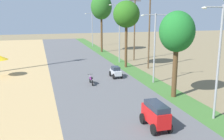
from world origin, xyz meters
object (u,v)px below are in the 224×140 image
at_px(streetlamp_farthest, 92,27).
at_px(utility_pole_far, 135,28).
at_px(median_tree_second, 177,33).
at_px(car_van_red, 156,114).
at_px(streetlamp_near, 219,55).
at_px(streetlamp_far, 120,29).
at_px(median_tree_fourth, 101,7).
at_px(motorbike_ahead_second, 91,79).
at_px(streetlamp_mid, 155,43).
at_px(median_tree_third, 126,15).
at_px(car_hatchback_silver, 116,72).
at_px(utility_pole_near, 149,30).

bearing_deg(streetlamp_farthest, utility_pole_far, -81.39).
height_order(median_tree_second, utility_pole_far, utility_pole_far).
relative_size(streetlamp_farthest, car_van_red, 2.98).
distance_m(streetlamp_near, streetlamp_far, 21.77).
height_order(median_tree_fourth, utility_pole_far, median_tree_fourth).
distance_m(median_tree_second, motorbike_ahead_second, 9.87).
distance_m(streetlamp_mid, streetlamp_far, 11.94).
relative_size(streetlamp_near, streetlamp_farthest, 1.07).
relative_size(streetlamp_far, car_van_red, 3.51).
distance_m(median_tree_third, car_hatchback_silver, 8.59).
relative_size(median_tree_fourth, car_van_red, 4.34).
bearing_deg(utility_pole_near, median_tree_third, 153.26).
height_order(car_van_red, motorbike_ahead_second, car_van_red).
bearing_deg(motorbike_ahead_second, streetlamp_far, 59.32).
relative_size(median_tree_third, streetlamp_mid, 1.22).
bearing_deg(median_tree_second, car_hatchback_silver, 110.18).
height_order(streetlamp_mid, streetlamp_far, streetlamp_far).
height_order(median_tree_fourth, streetlamp_mid, median_tree_fourth).
bearing_deg(car_van_red, utility_pole_near, 67.73).
distance_m(median_tree_third, median_tree_fourth, 14.56).
relative_size(median_tree_second, streetlamp_mid, 1.03).
height_order(streetlamp_mid, utility_pole_far, utility_pole_far).
bearing_deg(median_tree_third, utility_pole_far, 58.38).
xyz_separation_m(median_tree_third, median_tree_fourth, (0.19, 14.51, 1.23)).
xyz_separation_m(streetlamp_far, utility_pole_far, (2.78, 1.23, 0.03)).
relative_size(car_hatchback_silver, motorbike_ahead_second, 1.11).
relative_size(median_tree_third, utility_pole_far, 0.92).
xyz_separation_m(streetlamp_far, car_hatchback_silver, (-3.19, -8.80, -4.14)).
bearing_deg(streetlamp_farthest, car_hatchback_silver, -96.42).
height_order(streetlamp_farthest, utility_pole_near, utility_pole_near).
height_order(median_tree_third, streetlamp_farthest, median_tree_third).
relative_size(median_tree_fourth, streetlamp_far, 1.24).
bearing_deg(median_tree_second, median_tree_third, 89.77).
xyz_separation_m(utility_pole_far, car_hatchback_silver, (-5.97, -10.03, -4.17)).
bearing_deg(streetlamp_far, median_tree_third, -93.65).
distance_m(car_van_red, motorbike_ahead_second, 11.45).
height_order(median_tree_fourth, car_van_red, median_tree_fourth).
distance_m(median_tree_third, streetlamp_near, 18.27).
bearing_deg(car_hatchback_silver, median_tree_second, -69.82).
xyz_separation_m(median_tree_second, streetlamp_near, (0.29, -5.06, -1.12)).
relative_size(streetlamp_near, car_van_red, 3.18).
xyz_separation_m(median_tree_third, car_van_red, (-4.34, -18.46, -5.94)).
relative_size(median_tree_second, utility_pole_far, 0.78).
distance_m(streetlamp_far, utility_pole_far, 3.04).
xyz_separation_m(median_tree_third, utility_pole_far, (3.01, 4.89, -2.05)).
bearing_deg(streetlamp_farthest, motorbike_ahead_second, -101.93).
bearing_deg(median_tree_third, car_hatchback_silver, -119.94).
bearing_deg(motorbike_ahead_second, median_tree_third, 49.18).
bearing_deg(streetlamp_mid, streetlamp_near, -90.00).
height_order(streetlamp_farthest, utility_pole_far, utility_pole_far).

